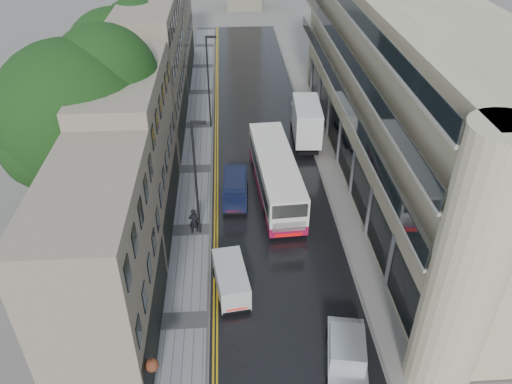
{
  "coord_description": "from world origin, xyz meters",
  "views": [
    {
      "loc": [
        -3.05,
        -8.71,
        21.96
      ],
      "look_at": [
        -1.38,
        18.0,
        3.94
      ],
      "focal_mm": 35.0,
      "sensor_mm": 36.0,
      "label": 1
    }
  ],
  "objects_px": {
    "cream_bus": "(266,201)",
    "navy_van": "(224,199)",
    "tree_near": "(80,141)",
    "white_lorry": "(296,130)",
    "lamp_post_near": "(196,181)",
    "lamp_post_far": "(208,83)",
    "silver_hatchback": "(329,377)",
    "tree_far": "(120,77)",
    "pedestrian": "(194,221)",
    "white_van": "(221,299)"
  },
  "relations": [
    {
      "from": "lamp_post_far",
      "to": "silver_hatchback",
      "type": "bearing_deg",
      "value": -69.64
    },
    {
      "from": "white_lorry",
      "to": "white_van",
      "type": "bearing_deg",
      "value": -106.56
    },
    {
      "from": "tree_near",
      "to": "white_van",
      "type": "distance_m",
      "value": 13.49
    },
    {
      "from": "pedestrian",
      "to": "lamp_post_far",
      "type": "height_order",
      "value": "lamp_post_far"
    },
    {
      "from": "lamp_post_near",
      "to": "lamp_post_far",
      "type": "relative_size",
      "value": 0.98
    },
    {
      "from": "white_lorry",
      "to": "pedestrian",
      "type": "distance_m",
      "value": 14.42
    },
    {
      "from": "tree_far",
      "to": "silver_hatchback",
      "type": "distance_m",
      "value": 30.58
    },
    {
      "from": "tree_near",
      "to": "white_van",
      "type": "height_order",
      "value": "tree_near"
    },
    {
      "from": "cream_bus",
      "to": "silver_hatchback",
      "type": "distance_m",
      "value": 14.23
    },
    {
      "from": "white_van",
      "to": "lamp_post_far",
      "type": "distance_m",
      "value": 24.11
    },
    {
      "from": "silver_hatchback",
      "to": "pedestrian",
      "type": "xyz_separation_m",
      "value": [
        -7.11,
        12.76,
        0.23
      ]
    },
    {
      "from": "white_lorry",
      "to": "white_van",
      "type": "height_order",
      "value": "white_lorry"
    },
    {
      "from": "lamp_post_near",
      "to": "lamp_post_far",
      "type": "xyz_separation_m",
      "value": [
        0.55,
        16.58,
        0.11
      ]
    },
    {
      "from": "white_van",
      "to": "lamp_post_far",
      "type": "xyz_separation_m",
      "value": [
        -0.93,
        23.83,
        3.56
      ]
    },
    {
      "from": "navy_van",
      "to": "lamp_post_far",
      "type": "xyz_separation_m",
      "value": [
        -1.17,
        14.13,
        3.35
      ]
    },
    {
      "from": "cream_bus",
      "to": "silver_hatchback",
      "type": "height_order",
      "value": "cream_bus"
    },
    {
      "from": "lamp_post_near",
      "to": "silver_hatchback",
      "type": "bearing_deg",
      "value": -55.45
    },
    {
      "from": "white_lorry",
      "to": "lamp_post_near",
      "type": "bearing_deg",
      "value": -122.16
    },
    {
      "from": "white_lorry",
      "to": "navy_van",
      "type": "bearing_deg",
      "value": -122.22
    },
    {
      "from": "tree_far",
      "to": "lamp_post_near",
      "type": "height_order",
      "value": "tree_far"
    },
    {
      "from": "lamp_post_far",
      "to": "white_van",
      "type": "bearing_deg",
      "value": -79.31
    },
    {
      "from": "tree_near",
      "to": "white_lorry",
      "type": "relative_size",
      "value": 1.86
    },
    {
      "from": "tree_near",
      "to": "lamp_post_near",
      "type": "relative_size",
      "value": 1.63
    },
    {
      "from": "tree_near",
      "to": "white_van",
      "type": "xyz_separation_m",
      "value": [
        8.72,
        -8.36,
        -6.01
      ]
    },
    {
      "from": "navy_van",
      "to": "lamp_post_far",
      "type": "bearing_deg",
      "value": 97.7
    },
    {
      "from": "white_van",
      "to": "pedestrian",
      "type": "height_order",
      "value": "pedestrian"
    },
    {
      "from": "cream_bus",
      "to": "lamp_post_far",
      "type": "height_order",
      "value": "lamp_post_far"
    },
    {
      "from": "cream_bus",
      "to": "white_van",
      "type": "height_order",
      "value": "cream_bus"
    },
    {
      "from": "tree_far",
      "to": "white_van",
      "type": "xyz_separation_m",
      "value": [
        8.42,
        -21.36,
        -5.29
      ]
    },
    {
      "from": "white_lorry",
      "to": "tree_far",
      "type": "bearing_deg",
      "value": 173.64
    },
    {
      "from": "navy_van",
      "to": "lamp_post_far",
      "type": "height_order",
      "value": "lamp_post_far"
    },
    {
      "from": "tree_near",
      "to": "white_lorry",
      "type": "xyz_separation_m",
      "value": [
        15.43,
        10.5,
        -4.96
      ]
    },
    {
      "from": "cream_bus",
      "to": "pedestrian",
      "type": "xyz_separation_m",
      "value": [
        -5.1,
        -1.3,
        -0.55
      ]
    },
    {
      "from": "white_van",
      "to": "lamp_post_far",
      "type": "height_order",
      "value": "lamp_post_far"
    },
    {
      "from": "navy_van",
      "to": "pedestrian",
      "type": "relative_size",
      "value": 2.3
    },
    {
      "from": "white_lorry",
      "to": "lamp_post_near",
      "type": "relative_size",
      "value": 0.88
    },
    {
      "from": "silver_hatchback",
      "to": "tree_near",
      "type": "bearing_deg",
      "value": 145.63
    },
    {
      "from": "tree_near",
      "to": "silver_hatchback",
      "type": "height_order",
      "value": "tree_near"
    },
    {
      "from": "cream_bus",
      "to": "navy_van",
      "type": "distance_m",
      "value": 3.23
    },
    {
      "from": "tree_far",
      "to": "white_van",
      "type": "height_order",
      "value": "tree_far"
    },
    {
      "from": "pedestrian",
      "to": "white_lorry",
      "type": "bearing_deg",
      "value": -145.33
    },
    {
      "from": "cream_bus",
      "to": "white_lorry",
      "type": "xyz_separation_m",
      "value": [
        3.47,
        10.26,
        0.35
      ]
    },
    {
      "from": "tree_near",
      "to": "lamp_post_near",
      "type": "bearing_deg",
      "value": -8.73
    },
    {
      "from": "lamp_post_near",
      "to": "tree_far",
      "type": "bearing_deg",
      "value": 122.82
    },
    {
      "from": "cream_bus",
      "to": "silver_hatchback",
      "type": "bearing_deg",
      "value": -85.48
    },
    {
      "from": "navy_van",
      "to": "tree_far",
      "type": "bearing_deg",
      "value": 129.57
    },
    {
      "from": "silver_hatchback",
      "to": "pedestrian",
      "type": "distance_m",
      "value": 14.61
    },
    {
      "from": "tree_near",
      "to": "white_lorry",
      "type": "distance_m",
      "value": 19.31
    },
    {
      "from": "silver_hatchback",
      "to": "lamp_post_near",
      "type": "height_order",
      "value": "lamp_post_near"
    },
    {
      "from": "tree_far",
      "to": "pedestrian",
      "type": "xyz_separation_m",
      "value": [
        6.56,
        -14.06,
        -5.15
      ]
    }
  ]
}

